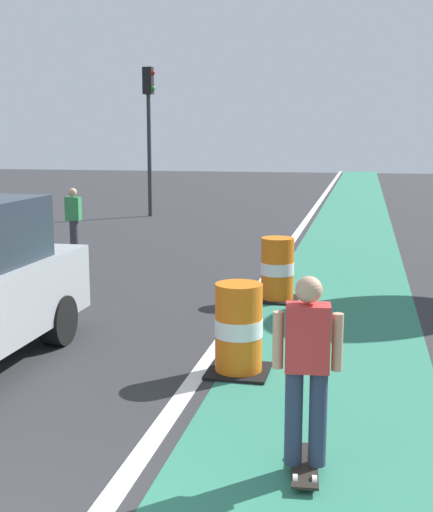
% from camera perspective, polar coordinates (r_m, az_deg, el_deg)
% --- Properties ---
extents(bike_lane_strip, '(2.50, 80.00, 0.01)m').
position_cam_1_polar(bike_lane_strip, '(15.32, 10.74, -0.63)').
color(bike_lane_strip, '#2D755B').
rests_on(bike_lane_strip, ground).
extents(lane_divider_stripe, '(0.20, 80.00, 0.01)m').
position_cam_1_polar(lane_divider_stripe, '(15.43, 5.16, -0.42)').
color(lane_divider_stripe, silver).
rests_on(lane_divider_stripe, ground).
extents(skateboarder_on_lane, '(0.57, 0.82, 1.69)m').
position_cam_1_polar(skateboarder_on_lane, '(5.70, 7.58, -9.38)').
color(skateboarder_on_lane, black).
rests_on(skateboarder_on_lane, ground).
extents(traffic_barrel_front, '(0.73, 0.73, 1.09)m').
position_cam_1_polar(traffic_barrel_front, '(8.10, 1.87, -6.20)').
color(traffic_barrel_front, orange).
rests_on(traffic_barrel_front, ground).
extents(traffic_barrel_mid, '(0.73, 0.73, 1.09)m').
position_cam_1_polar(traffic_barrel_mid, '(11.67, 5.12, -1.18)').
color(traffic_barrel_mid, orange).
rests_on(traffic_barrel_mid, ground).
extents(traffic_light_corner, '(0.41, 0.32, 5.10)m').
position_cam_1_polar(traffic_light_corner, '(24.01, -5.69, 11.68)').
color(traffic_light_corner, '#2D2D2D').
rests_on(traffic_light_corner, ground).
extents(pedestrian_crossing, '(0.34, 0.20, 1.61)m').
position_cam_1_polar(pedestrian_crossing, '(16.16, -11.89, 2.96)').
color(pedestrian_crossing, '#33333D').
rests_on(pedestrian_crossing, ground).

